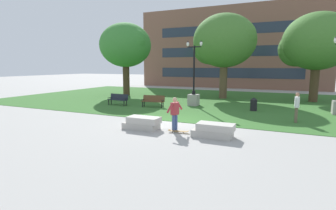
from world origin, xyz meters
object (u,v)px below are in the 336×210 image
at_px(concrete_block_center, 142,123).
at_px(park_bench_near_right, 118,99).
at_px(concrete_block_left, 214,131).
at_px(trash_bin, 254,104).
at_px(person_bystander_near_lawn, 297,106).
at_px(park_bench_near_left, 153,100).
at_px(person_skateboarder, 175,112).
at_px(skateboard, 179,131).
at_px(lamp_post_center, 194,93).

distance_m(concrete_block_center, park_bench_near_right, 8.65).
height_order(concrete_block_left, trash_bin, trash_bin).
bearing_deg(person_bystander_near_lawn, park_bench_near_left, 170.87).
relative_size(person_skateboarder, park_bench_near_left, 0.93).
distance_m(trash_bin, person_bystander_near_lawn, 4.07).
bearing_deg(person_skateboarder, person_bystander_near_lawn, 41.16).
relative_size(concrete_block_left, skateboard, 1.81).
bearing_deg(concrete_block_left, park_bench_near_left, 134.84).
height_order(skateboard, trash_bin, trash_bin).
relative_size(person_skateboarder, lamp_post_center, 0.33).
relative_size(concrete_block_left, person_skateboarder, 1.10).
relative_size(concrete_block_center, trash_bin, 1.97).
relative_size(park_bench_near_left, person_bystander_near_lawn, 1.08).
distance_m(person_skateboarder, lamp_post_center, 8.68).
height_order(park_bench_near_left, trash_bin, trash_bin).
distance_m(concrete_block_left, park_bench_near_right, 11.55).
bearing_deg(lamp_post_center, park_bench_near_left, -142.25).
height_order(concrete_block_center, park_bench_near_left, park_bench_near_left).
bearing_deg(trash_bin, concrete_block_center, -119.71).
bearing_deg(person_skateboarder, skateboard, -27.24).
relative_size(concrete_block_center, skateboard, 1.82).
relative_size(concrete_block_left, park_bench_near_left, 1.02).
bearing_deg(park_bench_near_right, lamp_post_center, 22.02).
bearing_deg(trash_bin, park_bench_near_right, -170.78).
bearing_deg(park_bench_near_left, lamp_post_center, 37.75).
bearing_deg(park_bench_near_left, concrete_block_center, -66.91).
xyz_separation_m(lamp_post_center, trash_bin, (4.76, -0.62, -0.56)).
height_order(person_skateboarder, park_bench_near_left, person_skateboarder).
bearing_deg(lamp_post_center, trash_bin, -7.37).
relative_size(concrete_block_center, person_skateboarder, 1.10).
xyz_separation_m(concrete_block_left, person_skateboarder, (-2.01, 0.17, 0.66)).
distance_m(concrete_block_center, person_bystander_near_lawn, 8.81).
distance_m(concrete_block_left, park_bench_near_left, 9.31).
bearing_deg(skateboard, person_bystander_near_lawn, 43.31).
height_order(trash_bin, person_bystander_near_lawn, person_bystander_near_lawn).
height_order(concrete_block_center, park_bench_near_right, park_bench_near_right).
bearing_deg(concrete_block_left, person_bystander_near_lawn, 54.96).
xyz_separation_m(concrete_block_left, trash_bin, (0.83, 8.02, 0.20)).
bearing_deg(person_skateboarder, trash_bin, 70.14).
bearing_deg(concrete_block_center, skateboard, 1.07).
bearing_deg(person_bystander_near_lawn, person_skateboarder, -138.84).
xyz_separation_m(concrete_block_center, lamp_post_center, (-0.18, 8.63, 0.76)).
height_order(concrete_block_center, person_skateboarder, person_skateboarder).
bearing_deg(skateboard, trash_bin, 72.11).
relative_size(park_bench_near_left, lamp_post_center, 0.36).
xyz_separation_m(person_skateboarder, lamp_post_center, (-1.92, 8.46, 0.10)).
height_order(park_bench_near_right, trash_bin, trash_bin).
bearing_deg(park_bench_near_right, person_bystander_near_lawn, -5.79).
xyz_separation_m(park_bench_near_right, lamp_post_center, (5.73, 2.32, 0.53)).
bearing_deg(lamp_post_center, concrete_block_center, -88.80).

